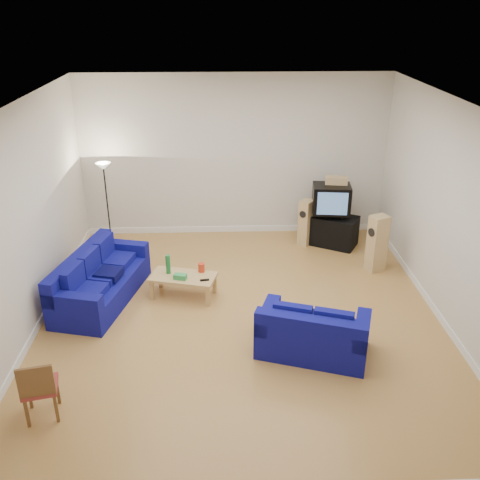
{
  "coord_description": "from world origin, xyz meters",
  "views": [
    {
      "loc": [
        -0.29,
        -6.96,
        4.46
      ],
      "look_at": [
        0.0,
        0.4,
        1.1
      ],
      "focal_mm": 40.0,
      "sensor_mm": 36.0,
      "label": 1
    }
  ],
  "objects_px": {
    "sofa_three_seat": "(98,283)",
    "tv_stand": "(331,230)",
    "sofa_loveseat": "(313,336)",
    "coffee_table": "(183,279)",
    "television": "(331,199)"
  },
  "relations": [
    {
      "from": "sofa_three_seat",
      "to": "tv_stand",
      "type": "height_order",
      "value": "sofa_three_seat"
    },
    {
      "from": "sofa_loveseat",
      "to": "tv_stand",
      "type": "bearing_deg",
      "value": 93.49
    },
    {
      "from": "sofa_loveseat",
      "to": "coffee_table",
      "type": "bearing_deg",
      "value": 157.21
    },
    {
      "from": "coffee_table",
      "to": "tv_stand",
      "type": "xyz_separation_m",
      "value": [
        2.78,
        1.92,
        -0.03
      ]
    },
    {
      "from": "sofa_three_seat",
      "to": "tv_stand",
      "type": "bearing_deg",
      "value": 129.03
    },
    {
      "from": "sofa_loveseat",
      "to": "television",
      "type": "xyz_separation_m",
      "value": [
        0.89,
        3.51,
        0.68
      ]
    },
    {
      "from": "sofa_loveseat",
      "to": "tv_stand",
      "type": "distance_m",
      "value": 3.65
    },
    {
      "from": "coffee_table",
      "to": "television",
      "type": "bearing_deg",
      "value": 34.75
    },
    {
      "from": "sofa_three_seat",
      "to": "television",
      "type": "relative_size",
      "value": 2.89
    },
    {
      "from": "sofa_three_seat",
      "to": "sofa_loveseat",
      "type": "relative_size",
      "value": 1.32
    },
    {
      "from": "coffee_table",
      "to": "sofa_three_seat",
      "type": "bearing_deg",
      "value": -178.38
    },
    {
      "from": "sofa_three_seat",
      "to": "television",
      "type": "xyz_separation_m",
      "value": [
        4.08,
        1.93,
        0.66
      ]
    },
    {
      "from": "tv_stand",
      "to": "television",
      "type": "bearing_deg",
      "value": -127.49
    },
    {
      "from": "sofa_loveseat",
      "to": "tv_stand",
      "type": "height_order",
      "value": "sofa_loveseat"
    },
    {
      "from": "sofa_three_seat",
      "to": "coffee_table",
      "type": "xyz_separation_m",
      "value": [
        1.35,
        0.04,
        0.03
      ]
    }
  ]
}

